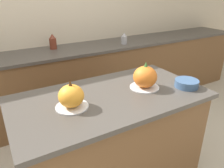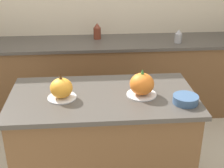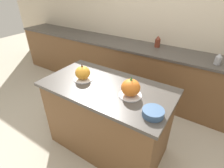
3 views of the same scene
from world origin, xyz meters
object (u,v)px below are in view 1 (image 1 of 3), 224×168
object	(u,v)px
pumpkin_cake_left	(71,97)
bottle_tall	(53,42)
mixing_bowl	(187,83)
pumpkin_cake_right	(145,77)
bottle_short	(124,39)

from	to	relation	value
pumpkin_cake_left	bottle_tall	size ratio (longest dim) A/B	1.14
bottle_tall	mixing_bowl	world-z (taller)	bottle_tall
pumpkin_cake_left	bottle_tall	bearing A→B (deg)	77.93
pumpkin_cake_right	mixing_bowl	size ratio (longest dim) A/B	1.25
pumpkin_cake_left	bottle_short	distance (m)	1.74
bottle_tall	bottle_short	distance (m)	0.93
mixing_bowl	pumpkin_cake_left	bearing A→B (deg)	170.39
bottle_tall	bottle_short	world-z (taller)	bottle_tall
pumpkin_cake_right	pumpkin_cake_left	bearing A→B (deg)	-179.68
pumpkin_cake_right	bottle_tall	bearing A→B (deg)	100.78
bottle_tall	bottle_short	size ratio (longest dim) A/B	1.27
pumpkin_cake_right	bottle_tall	world-z (taller)	pumpkin_cake_right
pumpkin_cake_right	bottle_short	size ratio (longest dim) A/B	1.53
bottle_short	mixing_bowl	bearing A→B (deg)	-103.30
bottle_tall	bottle_short	xyz separation A→B (m)	(0.90, -0.22, -0.02)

